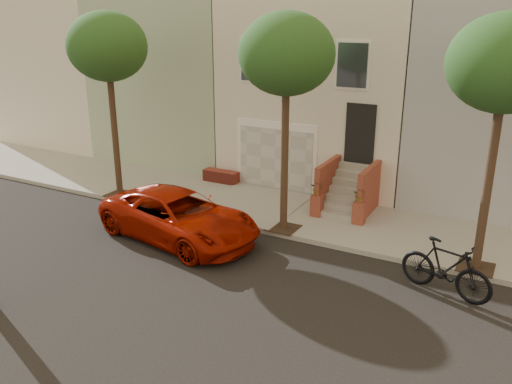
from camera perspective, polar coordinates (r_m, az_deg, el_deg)
The scene contains 8 objects.
ground at distance 13.76m, azimuth -8.04°, elevation -9.19°, with size 90.00×90.00×0.00m, color black.
sidewalk at distance 17.90m, azimuth 2.06°, elevation -1.90°, with size 40.00×3.70×0.15m, color gray.
house_row at distance 22.29m, azimuth 9.01°, elevation 11.53°, with size 33.10×11.70×7.00m.
tree_left at distance 18.74m, azimuth -15.64°, elevation 14.66°, with size 2.70×2.57×6.30m.
tree_mid at distance 15.03m, azimuth 3.28°, elevation 14.38°, with size 2.70×2.57×6.30m.
tree_right at distance 13.64m, azimuth 25.19°, elevation 12.20°, with size 2.70×2.57×6.30m.
pickup_truck at distance 15.76m, azimuth -8.24°, elevation -2.60°, with size 2.36×5.11×1.42m, color #8D0F00.
motorcycle at distance 13.44m, azimuth 19.67°, elevation -7.67°, with size 0.64×2.26×1.36m, color black.
Camera 1 is at (7.38, -9.65, 6.46)m, focal length 37.36 mm.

